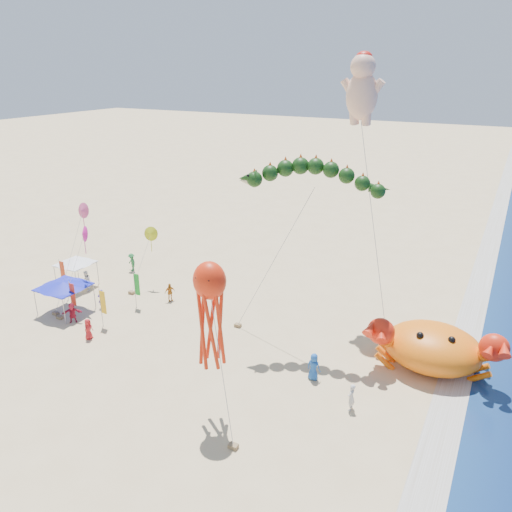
{
  "coord_description": "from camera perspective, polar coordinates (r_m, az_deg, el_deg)",
  "views": [
    {
      "loc": [
        13.27,
        -27.0,
        19.09
      ],
      "look_at": [
        -2.0,
        2.0,
        6.5
      ],
      "focal_mm": 35.0,
      "sensor_mm": 36.0,
      "label": 1
    }
  ],
  "objects": [
    {
      "name": "crab_inflatable",
      "position": [
        35.51,
        19.54,
        -9.73
      ],
      "size": [
        8.6,
        6.32,
        3.77
      ],
      "color": "orange",
      "rests_on": "ground"
    },
    {
      "name": "small_kites",
      "position": [
        43.74,
        -16.83,
        2.34
      ],
      "size": [
        4.44,
        9.21,
        8.55
      ],
      "color": "#D64781",
      "rests_on": "ground"
    },
    {
      "name": "dragon_kite",
      "position": [
        33.35,
        6.52,
        8.55
      ],
      "size": [
        10.51,
        5.04,
        13.05
      ],
      "color": "black",
      "rests_on": "ground"
    },
    {
      "name": "cherub_kite",
      "position": [
        38.29,
        12.05,
        18.36
      ],
      "size": [
        6.22,
        6.48,
        20.01
      ],
      "color": "#FBBC99",
      "rests_on": "ground"
    },
    {
      "name": "canopy_blue",
      "position": [
        43.39,
        -21.17,
        -3.05
      ],
      "size": [
        3.8,
        3.8,
        2.71
      ],
      "color": "gray",
      "rests_on": "ground"
    },
    {
      "name": "octopus_kite",
      "position": [
        27.05,
        -5.22,
        -5.81
      ],
      "size": [
        3.63,
        3.01,
        9.52
      ],
      "color": "red",
      "rests_on": "ground"
    },
    {
      "name": "ground",
      "position": [
        35.63,
        1.37,
        -11.39
      ],
      "size": [
        320.0,
        320.0,
        0.0
      ],
      "primitive_type": "plane",
      "color": "#D1B784",
      "rests_on": "ground"
    },
    {
      "name": "feather_flags",
      "position": [
        42.91,
        -18.12,
        -3.55
      ],
      "size": [
        8.18,
        3.93,
        3.2
      ],
      "color": "gray",
      "rests_on": "ground"
    },
    {
      "name": "foam_strip",
      "position": [
        33.09,
        21.09,
        -15.85
      ],
      "size": [
        320.0,
        320.0,
        0.0
      ],
      "primitive_type": "plane",
      "color": "silver",
      "rests_on": "ground"
    },
    {
      "name": "canopy_white",
      "position": [
        48.04,
        -19.99,
        -0.59
      ],
      "size": [
        3.13,
        3.13,
        2.71
      ],
      "color": "gray",
      "rests_on": "ground"
    },
    {
      "name": "beachgoers",
      "position": [
        42.03,
        -13.01,
        -5.25
      ],
      "size": [
        27.0,
        12.7,
        1.89
      ],
      "color": "#1C51A5",
      "rests_on": "ground"
    }
  ]
}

